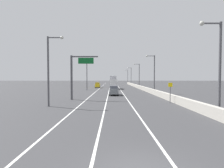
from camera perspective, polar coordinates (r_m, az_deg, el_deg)
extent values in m
plane|color=#38383A|center=(70.90, 1.12, -1.02)|extent=(320.00, 320.00, 0.00)
cube|color=silver|center=(62.06, -3.84, -1.45)|extent=(0.16, 130.00, 0.00)
cube|color=silver|center=(61.91, -0.60, -1.46)|extent=(0.16, 130.00, 0.00)
cube|color=silver|center=(61.96, 2.64, -1.45)|extent=(0.16, 130.00, 0.00)
cube|color=#B2ADA3|center=(47.83, 11.55, -1.85)|extent=(0.60, 120.00, 1.10)
cylinder|color=#47474C|center=(31.10, -12.57, 2.00)|extent=(0.36, 0.36, 7.50)
cube|color=#47474C|center=(30.88, -8.50, 8.62)|extent=(4.50, 0.20, 0.20)
cube|color=#0C5923|center=(30.66, -8.11, 7.36)|extent=(2.60, 0.10, 1.00)
cylinder|color=#4C4C51|center=(27.48, 18.27, -3.37)|extent=(0.10, 0.10, 2.40)
cube|color=yellow|center=(27.35, 18.33, -0.25)|extent=(0.60, 0.04, 0.60)
cylinder|color=#4C4C51|center=(19.98, 31.37, 3.98)|extent=(0.24, 0.24, 9.03)
cube|color=#4C4C51|center=(20.19, 29.32, 16.54)|extent=(1.80, 0.12, 0.12)
sphere|color=beige|center=(19.78, 26.94, 16.89)|extent=(0.44, 0.44, 0.44)
cylinder|color=#4C4C51|center=(43.56, 13.55, 2.98)|extent=(0.24, 0.24, 9.03)
cube|color=#4C4C51|center=(43.66, 12.44, 8.73)|extent=(1.80, 0.12, 0.12)
sphere|color=beige|center=(43.48, 11.26, 8.76)|extent=(0.44, 0.44, 0.44)
cylinder|color=#4C4C51|center=(68.45, 8.87, 2.63)|extent=(0.24, 0.24, 9.03)
cube|color=#4C4C51|center=(68.51, 8.15, 6.29)|extent=(1.80, 0.12, 0.12)
sphere|color=beige|center=(68.39, 7.39, 6.30)|extent=(0.44, 0.44, 0.44)
cylinder|color=#4C4C51|center=(93.48, 6.33, 2.46)|extent=(0.24, 0.24, 9.03)
cube|color=#4C4C51|center=(93.53, 5.79, 5.14)|extent=(1.80, 0.12, 0.12)
sphere|color=beige|center=(93.45, 5.24, 5.14)|extent=(0.44, 0.44, 0.44)
cylinder|color=#4C4C51|center=(118.69, 5.23, 2.36)|extent=(0.24, 0.24, 9.03)
cube|color=#4C4C51|center=(118.72, 4.81, 4.47)|extent=(1.80, 0.12, 0.12)
sphere|color=beige|center=(118.65, 4.37, 4.47)|extent=(0.44, 0.44, 0.44)
cylinder|color=#4C4C51|center=(24.53, -19.46, 3.73)|extent=(0.24, 0.24, 9.03)
cube|color=#4C4C51|center=(24.78, -17.56, 13.91)|extent=(1.80, 0.12, 0.12)
sphere|color=beige|center=(24.52, -15.50, 14.06)|extent=(0.44, 0.44, 0.44)
cylinder|color=#4C4C51|center=(53.97, -7.80, 2.81)|extent=(0.24, 0.24, 9.03)
cube|color=#4C4C51|center=(54.09, -6.87, 7.45)|extent=(1.80, 0.12, 0.12)
sphere|color=beige|center=(53.99, -5.92, 7.46)|extent=(0.44, 0.44, 0.44)
cube|color=gold|center=(67.26, -4.41, -0.43)|extent=(1.85, 4.71, 1.09)
cube|color=olive|center=(66.77, -4.44, 0.27)|extent=(1.57, 2.14, 0.60)
cylinder|color=black|center=(69.21, -4.97, -0.82)|extent=(0.24, 0.69, 0.68)
cylinder|color=black|center=(69.13, -3.68, -0.82)|extent=(0.24, 0.69, 0.68)
cylinder|color=black|center=(65.46, -5.19, -0.98)|extent=(0.24, 0.69, 0.68)
cylinder|color=black|center=(65.37, -3.82, -0.98)|extent=(0.24, 0.69, 0.68)
cube|color=black|center=(68.17, 0.52, -0.42)|extent=(1.89, 4.47, 1.03)
cube|color=black|center=(67.70, 0.52, 0.25)|extent=(1.65, 2.02, 0.60)
cylinder|color=black|center=(69.98, -0.17, -0.78)|extent=(0.22, 0.68, 0.68)
cylinder|color=black|center=(69.98, 1.22, -0.78)|extent=(0.22, 0.68, 0.68)
cylinder|color=black|center=(66.42, -0.21, -0.93)|extent=(0.22, 0.68, 0.68)
cylinder|color=black|center=(66.42, 1.26, -0.93)|extent=(0.22, 0.68, 0.68)
cube|color=slate|center=(38.47, 0.81, -2.23)|extent=(1.88, 4.63, 1.10)
cube|color=#4D505A|center=(37.96, 0.82, -1.00)|extent=(1.64, 2.09, 0.60)
cylinder|color=black|center=(40.38, -0.40, -2.81)|extent=(0.22, 0.68, 0.68)
cylinder|color=black|center=(40.38, 2.00, -2.81)|extent=(0.22, 0.68, 0.68)
cylinder|color=black|center=(36.67, -0.50, -3.30)|extent=(0.22, 0.68, 0.68)
cylinder|color=black|center=(36.68, 2.15, -3.30)|extent=(0.22, 0.68, 0.68)
cube|color=silver|center=(59.58, 0.61, 0.21)|extent=(2.47, 7.78, 2.75)
cube|color=gray|center=(61.26, 0.58, 2.06)|extent=(2.13, 1.73, 1.10)
cylinder|color=black|center=(62.81, -0.46, -0.95)|extent=(0.23, 1.00, 1.00)
cylinder|color=black|center=(62.85, 1.58, -0.95)|extent=(0.23, 1.00, 1.00)
cylinder|color=black|center=(56.46, -0.48, -1.28)|extent=(0.23, 1.00, 1.00)
cylinder|color=black|center=(56.49, 1.79, -1.28)|extent=(0.23, 1.00, 1.00)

